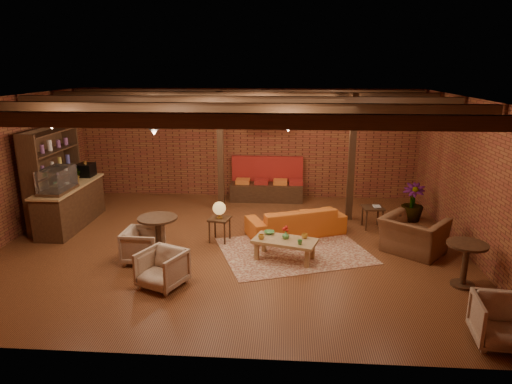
# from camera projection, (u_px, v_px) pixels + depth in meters

# --- Properties ---
(floor) EXTENTS (10.00, 10.00, 0.00)m
(floor) POSITION_uv_depth(u_px,v_px,m) (232.00, 245.00, 10.10)
(floor) COLOR #3D1D0F
(floor) RESTS_ON ground
(ceiling) EXTENTS (10.00, 8.00, 0.02)m
(ceiling) POSITION_uv_depth(u_px,v_px,m) (229.00, 98.00, 9.23)
(ceiling) COLOR black
(ceiling) RESTS_ON wall_back
(wall_back) EXTENTS (10.00, 0.02, 3.20)m
(wall_back) POSITION_uv_depth(u_px,v_px,m) (247.00, 144.00, 13.51)
(wall_back) COLOR brown
(wall_back) RESTS_ON ground
(wall_front) EXTENTS (10.00, 0.02, 3.20)m
(wall_front) POSITION_uv_depth(u_px,v_px,m) (192.00, 248.00, 5.82)
(wall_front) COLOR brown
(wall_front) RESTS_ON ground
(wall_left) EXTENTS (0.02, 8.00, 3.20)m
(wall_left) POSITION_uv_depth(u_px,v_px,m) (5.00, 171.00, 10.01)
(wall_left) COLOR brown
(wall_left) RESTS_ON ground
(wall_right) EXTENTS (0.02, 8.00, 3.20)m
(wall_right) POSITION_uv_depth(u_px,v_px,m) (473.00, 179.00, 9.32)
(wall_right) COLOR brown
(wall_right) RESTS_ON ground
(ceiling_beams) EXTENTS (9.80, 6.40, 0.22)m
(ceiling_beams) POSITION_uv_depth(u_px,v_px,m) (230.00, 104.00, 9.26)
(ceiling_beams) COLOR black
(ceiling_beams) RESTS_ON ceiling
(ceiling_pipe) EXTENTS (9.60, 0.12, 0.12)m
(ceiling_pipe) POSITION_uv_depth(u_px,v_px,m) (238.00, 108.00, 10.86)
(ceiling_pipe) COLOR black
(ceiling_pipe) RESTS_ON ceiling
(post_left) EXTENTS (0.16, 0.16, 3.20)m
(post_left) POSITION_uv_depth(u_px,v_px,m) (220.00, 152.00, 12.20)
(post_left) COLOR black
(post_left) RESTS_ON ground
(post_right) EXTENTS (0.16, 0.16, 3.20)m
(post_right) POSITION_uv_depth(u_px,v_px,m) (352.00, 158.00, 11.39)
(post_right) COLOR black
(post_right) RESTS_ON ground
(service_counter) EXTENTS (0.80, 2.50, 1.60)m
(service_counter) POSITION_uv_depth(u_px,v_px,m) (70.00, 195.00, 11.12)
(service_counter) COLOR black
(service_counter) RESTS_ON ground
(plant_counter) EXTENTS (0.35, 0.39, 0.30)m
(plant_counter) POSITION_uv_depth(u_px,v_px,m) (75.00, 176.00, 11.19)
(plant_counter) COLOR #337F33
(plant_counter) RESTS_ON service_counter
(shelving_hutch) EXTENTS (0.52, 2.00, 2.40)m
(shelving_hutch) POSITION_uv_depth(u_px,v_px,m) (54.00, 177.00, 11.14)
(shelving_hutch) COLOR black
(shelving_hutch) RESTS_ON ground
(banquette) EXTENTS (2.10, 0.70, 1.00)m
(banquette) POSITION_uv_depth(u_px,v_px,m) (267.00, 184.00, 13.33)
(banquette) COLOR maroon
(banquette) RESTS_ON ground
(service_sign) EXTENTS (0.86, 0.06, 0.30)m
(service_sign) POSITION_uv_depth(u_px,v_px,m) (266.00, 122.00, 12.40)
(service_sign) COLOR orange
(service_sign) RESTS_ON ceiling
(ceiling_spotlights) EXTENTS (6.40, 4.40, 0.28)m
(ceiling_spotlights) POSITION_uv_depth(u_px,v_px,m) (230.00, 115.00, 9.32)
(ceiling_spotlights) COLOR black
(ceiling_spotlights) RESTS_ON ceiling
(rug) EXTENTS (3.59, 3.17, 0.01)m
(rug) POSITION_uv_depth(u_px,v_px,m) (294.00, 251.00, 9.79)
(rug) COLOR maroon
(rug) RESTS_ON floor
(sofa) EXTENTS (2.42, 1.68, 0.66)m
(sofa) POSITION_uv_depth(u_px,v_px,m) (296.00, 221.00, 10.67)
(sofa) COLOR #BE571A
(sofa) RESTS_ON floor
(coffee_table) EXTENTS (1.40, 0.97, 0.69)m
(coffee_table) POSITION_uv_depth(u_px,v_px,m) (284.00, 241.00, 9.28)
(coffee_table) COLOR #9A7248
(coffee_table) RESTS_ON floor
(side_table_lamp) EXTENTS (0.52, 0.52, 0.93)m
(side_table_lamp) POSITION_uv_depth(u_px,v_px,m) (219.00, 211.00, 10.16)
(side_table_lamp) COLOR black
(side_table_lamp) RESTS_ON floor
(round_table_left) EXTENTS (0.81, 0.81, 0.85)m
(round_table_left) POSITION_uv_depth(u_px,v_px,m) (158.00, 230.00, 9.41)
(round_table_left) COLOR black
(round_table_left) RESTS_ON floor
(armchair_a) EXTENTS (0.71, 0.75, 0.76)m
(armchair_a) POSITION_uv_depth(u_px,v_px,m) (143.00, 244.00, 9.19)
(armchair_a) COLOR beige
(armchair_a) RESTS_ON floor
(armchair_b) EXTENTS (0.94, 0.92, 0.75)m
(armchair_b) POSITION_uv_depth(u_px,v_px,m) (162.00, 267.00, 8.14)
(armchair_b) COLOR beige
(armchair_b) RESTS_ON floor
(armchair_right) EXTENTS (1.42, 1.36, 1.04)m
(armchair_right) POSITION_uv_depth(u_px,v_px,m) (414.00, 229.00, 9.56)
(armchair_right) COLOR brown
(armchair_right) RESTS_ON floor
(side_table_book) EXTENTS (0.53, 0.53, 0.56)m
(side_table_book) POSITION_uv_depth(u_px,v_px,m) (373.00, 208.00, 11.05)
(side_table_book) COLOR black
(side_table_book) RESTS_ON floor
(round_table_right) EXTENTS (0.70, 0.70, 0.82)m
(round_table_right) POSITION_uv_depth(u_px,v_px,m) (466.00, 258.00, 8.11)
(round_table_right) COLOR black
(round_table_right) RESTS_ON floor
(armchair_far) EXTENTS (0.82, 0.78, 0.77)m
(armchair_far) POSITION_uv_depth(u_px,v_px,m) (503.00, 320.00, 6.44)
(armchair_far) COLOR beige
(armchair_far) RESTS_ON floor
(plant_tall) EXTENTS (2.06, 2.06, 2.93)m
(plant_tall) POSITION_uv_depth(u_px,v_px,m) (416.00, 165.00, 11.30)
(plant_tall) COLOR #4C7F4C
(plant_tall) RESTS_ON floor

